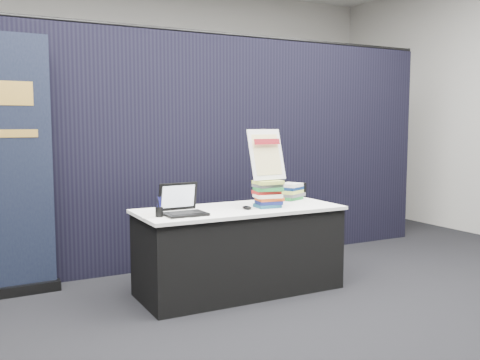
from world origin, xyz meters
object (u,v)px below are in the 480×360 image
display_table (239,250)px  book_stack_tall (268,194)px  laptop (183,207)px  info_sign (267,155)px  stacking_chair (297,223)px  book_stack_short (291,191)px

display_table → book_stack_tall: book_stack_tall is taller
laptop → info_sign: 0.90m
laptop → stacking_chair: 1.50m
book_stack_tall → stacking_chair: 0.82m
display_table → stacking_chair: (0.83, 0.33, 0.11)m
book_stack_tall → laptop: bearing=-179.2°
stacking_chair → book_stack_tall: bearing=-136.6°
display_table → book_stack_tall: 0.55m
display_table → book_stack_short: size_ratio=6.55×
info_sign → display_table: bearing=161.7°
display_table → laptop: bearing=-170.2°
book_stack_short → display_table: bearing=-162.5°
info_sign → stacking_chair: size_ratio=0.53×
laptop → book_stack_short: size_ratio=1.24×
book_stack_short → info_sign: bearing=-148.3°
laptop → book_stack_short: 1.29m
laptop → info_sign: bearing=1.1°
book_stack_tall → info_sign: info_sign is taller
book_stack_tall → info_sign: size_ratio=0.51×
book_stack_tall → book_stack_short: book_stack_tall is taller
info_sign → stacking_chair: 1.01m
laptop → book_stack_tall: 0.81m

